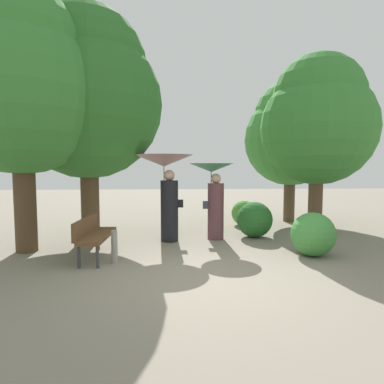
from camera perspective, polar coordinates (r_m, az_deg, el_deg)
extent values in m
plane|color=gray|center=(5.79, 1.71, -14.31)|extent=(40.00, 40.00, 0.00)
cylinder|color=black|center=(8.15, -3.94, -3.27)|extent=(0.43, 0.43, 1.51)
sphere|color=tan|center=(8.08, -3.97, 2.90)|extent=(0.27, 0.27, 0.27)
cylinder|color=#333338|center=(8.07, -4.88, 1.38)|extent=(0.02, 0.02, 0.86)
cone|color=gray|center=(8.06, -4.91, 5.46)|extent=(1.44, 1.44, 0.29)
cube|color=black|center=(8.17, -2.03, -1.97)|extent=(0.14, 0.10, 0.20)
cylinder|color=#563338|center=(8.39, 4.13, -3.32)|extent=(0.41, 0.41, 1.43)
sphere|color=tan|center=(8.32, 4.17, 2.34)|extent=(0.26, 0.26, 0.26)
cylinder|color=#333338|center=(8.30, 3.34, 0.80)|extent=(0.02, 0.02, 0.77)
cone|color=#33724C|center=(8.28, 3.36, 4.24)|extent=(1.11, 1.11, 0.22)
cube|color=#333342|center=(8.30, 2.38, -2.22)|extent=(0.14, 0.10, 0.20)
cylinder|color=#38383D|center=(6.35, -16.09, -10.70)|extent=(0.06, 0.06, 0.44)
cylinder|color=#38383D|center=(6.44, -19.06, -10.54)|extent=(0.06, 0.06, 0.44)
cylinder|color=#38383D|center=(7.61, -13.44, -8.07)|extent=(0.06, 0.06, 0.44)
cylinder|color=#38383D|center=(7.69, -15.94, -7.99)|extent=(0.06, 0.06, 0.44)
cube|color=brown|center=(6.96, -16.05, -7.29)|extent=(0.49, 1.52, 0.08)
cube|color=brown|center=(6.99, -18.00, -5.66)|extent=(0.12, 1.50, 0.35)
cylinder|color=#4C3823|center=(8.62, -17.48, 6.92)|extent=(0.45, 0.45, 4.50)
sphere|color=#2D6B28|center=(8.74, -17.66, 14.30)|extent=(3.66, 3.66, 3.66)
sphere|color=#2D6B28|center=(8.94, -17.82, 20.00)|extent=(2.93, 2.93, 2.93)
cylinder|color=brown|center=(11.37, 16.63, 4.15)|extent=(0.36, 0.36, 3.63)
sphere|color=#428C3D|center=(11.40, 16.74, 8.71)|extent=(3.02, 3.02, 3.02)
sphere|color=#428C3D|center=(11.48, 16.83, 12.32)|extent=(2.41, 2.41, 2.41)
cylinder|color=#4C3823|center=(7.94, -27.29, 6.79)|extent=(0.45, 0.45, 4.49)
sphere|color=#387F33|center=(8.07, -27.60, 14.78)|extent=(3.38, 3.38, 3.38)
sphere|color=#387F33|center=(8.28, -27.86, 20.90)|extent=(2.70, 2.70, 2.70)
cylinder|color=brown|center=(9.78, 20.80, 4.68)|extent=(0.39, 0.39, 3.86)
sphere|color=#387F33|center=(9.83, 20.96, 10.31)|extent=(3.12, 3.12, 3.12)
sphere|color=#387F33|center=(9.94, 21.10, 14.74)|extent=(2.49, 2.49, 2.49)
sphere|color=#235B23|center=(8.75, 10.80, -4.72)|extent=(0.93, 0.93, 0.93)
sphere|color=#4C9338|center=(10.44, 8.98, -3.59)|extent=(0.78, 0.78, 0.78)
sphere|color=#428C3D|center=(7.30, 20.28, -6.89)|extent=(0.91, 0.91, 0.91)
cylinder|color=gray|center=(6.56, -13.32, -9.26)|extent=(0.12, 0.12, 0.63)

